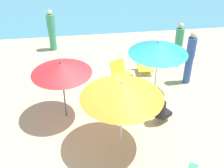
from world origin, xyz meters
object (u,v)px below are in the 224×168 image
(umbrella_teal, at_px, (158,48))
(beach_chair_a, at_px, (145,64))
(umbrella_orange, at_px, (122,90))
(person_b, at_px, (52,30))
(person_a, at_px, (179,45))
(swim_ring, at_px, (107,109))
(beach_chair_c, at_px, (120,71))
(beach_chair_b, at_px, (134,105))
(person_c, at_px, (190,58))
(umbrella_red, at_px, (61,68))
(person_d, at_px, (161,109))

(umbrella_teal, bearing_deg, beach_chair_a, 89.54)
(umbrella_orange, xyz_separation_m, person_b, (-1.84, 5.67, -0.86))
(person_a, xyz_separation_m, swim_ring, (-2.83, -2.31, -0.80))
(beach_chair_c, bearing_deg, beach_chair_b, -25.81)
(person_c, xyz_separation_m, swim_ring, (-2.82, -1.18, -0.89))
(umbrella_orange, bearing_deg, person_a, 54.43)
(person_a, bearing_deg, person_c, -153.22)
(umbrella_orange, bearing_deg, umbrella_red, 135.26)
(umbrella_teal, distance_m, beach_chair_c, 1.93)
(beach_chair_c, bearing_deg, swim_ring, -49.60)
(beach_chair_b, xyz_separation_m, swim_ring, (-0.74, 0.20, -0.23))
(beach_chair_a, bearing_deg, umbrella_orange, -17.57)
(umbrella_teal, distance_m, person_a, 2.24)
(beach_chair_c, bearing_deg, umbrella_red, -75.09)
(umbrella_teal, bearing_deg, beach_chair_c, 131.48)
(beach_chair_b, distance_m, person_a, 3.31)
(umbrella_teal, relative_size, beach_chair_c, 2.35)
(beach_chair_a, distance_m, beach_chair_c, 1.00)
(person_a, bearing_deg, umbrella_teal, 170.49)
(person_b, relative_size, person_c, 0.91)
(umbrella_teal, xyz_separation_m, beach_chair_b, (-0.83, -0.84, -1.36))
(swim_ring, bearing_deg, beach_chair_a, 52.17)
(beach_chair_b, distance_m, person_c, 2.57)
(umbrella_red, xyz_separation_m, beach_chair_c, (1.84, 1.76, -1.27))
(person_b, bearing_deg, umbrella_orange, 35.37)
(umbrella_orange, height_order, beach_chair_a, umbrella_orange)
(beach_chair_a, distance_m, person_b, 3.98)
(umbrella_orange, relative_size, beach_chair_c, 2.45)
(umbrella_red, relative_size, beach_chair_a, 2.76)
(person_b, relative_size, swim_ring, 3.32)
(umbrella_red, xyz_separation_m, person_c, (4.02, 1.24, -0.65))
(person_c, xyz_separation_m, person_d, (-1.43, -1.89, -0.46))
(beach_chair_b, xyz_separation_m, person_d, (0.64, -0.52, 0.20))
(umbrella_orange, height_order, umbrella_red, umbrella_orange)
(umbrella_red, xyz_separation_m, swim_ring, (1.20, 0.07, -1.54))
(beach_chair_b, height_order, person_b, person_b)
(umbrella_orange, distance_m, person_b, 6.02)
(umbrella_red, height_order, swim_ring, umbrella_red)
(beach_chair_b, height_order, person_a, person_a)
(umbrella_teal, distance_m, person_c, 1.52)
(person_a, distance_m, person_c, 1.14)
(beach_chair_a, xyz_separation_m, swim_ring, (-1.58, -2.04, -0.26))
(umbrella_red, bearing_deg, umbrella_orange, -44.74)
(umbrella_teal, bearing_deg, person_c, 23.19)
(person_a, bearing_deg, person_d, -178.02)
(beach_chair_c, bearing_deg, umbrella_teal, 12.62)
(umbrella_red, height_order, person_d, umbrella_red)
(person_c, bearing_deg, umbrella_red, 155.41)
(umbrella_teal, height_order, beach_chair_c, umbrella_teal)
(person_d, bearing_deg, umbrella_red, 136.52)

